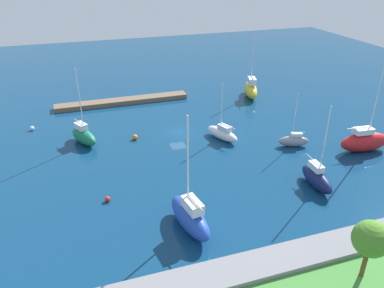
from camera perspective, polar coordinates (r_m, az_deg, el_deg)
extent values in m
plane|color=navy|center=(63.24, -2.17, 1.75)|extent=(160.00, 160.00, 0.00)
cube|color=brown|center=(76.94, -10.43, 6.36)|extent=(26.04, 2.73, 0.88)
cube|color=gray|center=(38.10, 12.25, -17.28)|extent=(71.92, 3.50, 1.32)
cylinder|color=brown|center=(38.15, 24.62, -15.82)|extent=(0.42, 0.42, 3.25)
sphere|color=#4C8428|center=(36.54, 25.41, -12.78)|extent=(3.25, 3.25, 3.25)
ellipsoid|color=#141E4C|center=(50.78, 18.28, -5.05)|extent=(2.02, 6.34, 2.25)
cube|color=silver|center=(50.36, 18.23, -3.27)|extent=(1.15, 2.30, 0.84)
cylinder|color=silver|center=(47.96, 19.43, 0.45)|extent=(0.15, 0.15, 8.93)
cylinder|color=silver|center=(50.62, 17.87, -2.31)|extent=(0.25, 3.12, 0.12)
ellipsoid|color=white|center=(60.80, 4.58, 1.55)|extent=(4.19, 6.61, 1.81)
cube|color=silver|center=(59.96, 4.96, 2.48)|extent=(1.93, 2.55, 0.70)
cylinder|color=silver|center=(59.19, 4.52, 5.71)|extent=(0.15, 0.15, 7.45)
cylinder|color=silver|center=(59.31, 5.47, 2.70)|extent=(1.29, 2.88, 0.12)
ellipsoid|color=#19724C|center=(61.41, -15.99, 1.09)|extent=(4.57, 6.49, 2.37)
cube|color=silver|center=(61.16, -16.40, 2.61)|extent=(2.10, 2.55, 0.91)
cylinder|color=silver|center=(58.88, -16.58, 6.31)|extent=(0.15, 0.15, 9.75)
cylinder|color=silver|center=(61.36, -16.71, 3.26)|extent=(1.25, 2.44, 0.12)
ellipsoid|color=gray|center=(60.39, 15.05, 0.42)|extent=(4.86, 2.77, 1.71)
cube|color=silver|center=(60.01, 15.53, 1.38)|extent=(1.85, 1.30, 0.54)
cylinder|color=silver|center=(58.58, 15.33, 4.24)|extent=(0.11, 0.11, 7.01)
cylinder|color=silver|center=(59.93, 15.92, 1.74)|extent=(1.89, 0.72, 0.09)
ellipsoid|color=yellow|center=(79.94, 8.84, 8.07)|extent=(4.44, 8.00, 2.98)
cube|color=silver|center=(78.72, 9.02, 9.39)|extent=(2.14, 3.04, 1.26)
cylinder|color=silver|center=(78.49, 9.13, 12.63)|extent=(0.18, 0.18, 9.96)
cylinder|color=silver|center=(77.69, 9.17, 9.74)|extent=(1.20, 3.59, 0.15)
ellipsoid|color=#2347B2|center=(41.30, -0.34, -11.03)|extent=(3.55, 8.06, 2.91)
cube|color=silver|center=(39.64, 0.07, -9.22)|extent=(1.83, 2.99, 1.14)
cylinder|color=silver|center=(37.91, -0.64, -2.83)|extent=(0.19, 0.19, 10.27)
cylinder|color=silver|center=(38.81, 0.46, -8.81)|extent=(0.65, 3.15, 0.15)
ellipsoid|color=red|center=(62.32, 24.58, 0.29)|extent=(8.07, 3.28, 2.98)
cube|color=silver|center=(61.19, 24.44, 1.82)|extent=(2.96, 1.80, 0.84)
cylinder|color=silver|center=(59.89, 26.25, 6.81)|extent=(0.19, 0.19, 12.15)
cylinder|color=silver|center=(60.46, 23.87, 2.24)|extent=(3.81, 0.49, 0.15)
sphere|color=orange|center=(61.27, -8.60, 1.03)|extent=(0.86, 0.86, 0.86)
sphere|color=red|center=(47.09, -12.64, -8.11)|extent=(0.68, 0.68, 0.68)
sphere|color=white|center=(69.33, -22.98, 2.20)|extent=(0.75, 0.75, 0.75)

